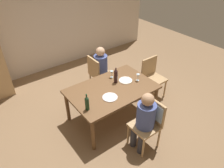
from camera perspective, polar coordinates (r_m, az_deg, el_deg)
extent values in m
plane|color=#846647|center=(4.50, 0.00, -8.72)|extent=(10.00, 10.00, 0.00)
cube|color=beige|center=(5.96, -16.81, 16.26)|extent=(6.40, 0.12, 2.70)
cube|color=brown|center=(4.05, 0.00, -1.40)|extent=(1.65, 1.07, 0.04)
cylinder|color=brown|center=(3.69, -5.13, -13.63)|extent=(0.07, 0.07, 0.69)
cylinder|color=brown|center=(4.43, 11.55, -4.53)|extent=(0.07, 0.07, 0.69)
cylinder|color=brown|center=(4.30, -11.93, -5.98)|extent=(0.07, 0.07, 0.69)
cylinder|color=brown|center=(4.94, 3.72, 0.83)|extent=(0.07, 0.07, 0.69)
cylinder|color=tan|center=(3.70, 8.39, -16.77)|extent=(0.04, 0.04, 0.44)
cylinder|color=tan|center=(3.87, 4.37, -13.38)|extent=(0.04, 0.04, 0.44)
cylinder|color=tan|center=(3.90, 12.51, -13.91)|extent=(0.04, 0.04, 0.44)
cylinder|color=tan|center=(4.06, 8.51, -10.86)|extent=(0.04, 0.04, 0.44)
cube|color=tan|center=(3.70, 8.77, -11.20)|extent=(0.44, 0.44, 0.04)
cube|color=tan|center=(3.65, 11.35, -7.13)|extent=(0.04, 0.44, 0.44)
cube|color=#ADC6D6|center=(3.63, 11.39, -6.87)|extent=(0.07, 0.40, 0.31)
cylinder|color=tan|center=(5.33, -2.37, 2.07)|extent=(0.04, 0.04, 0.44)
cylinder|color=tan|center=(5.08, 0.10, 0.23)|extent=(0.04, 0.04, 0.44)
cylinder|color=tan|center=(5.16, -5.82, 0.69)|extent=(0.04, 0.04, 0.44)
cylinder|color=tan|center=(4.90, -3.44, -1.29)|extent=(0.04, 0.04, 0.44)
cube|color=tan|center=(4.98, -2.96, 2.74)|extent=(0.44, 0.44, 0.04)
cube|color=tan|center=(4.77, -5.03, 4.42)|extent=(0.04, 0.44, 0.44)
cylinder|color=tan|center=(5.05, 14.07, -1.22)|extent=(0.04, 0.04, 0.44)
cylinder|color=tan|center=(4.80, 11.11, -2.85)|extent=(0.04, 0.04, 0.44)
cylinder|color=tan|center=(5.24, 10.97, 0.71)|extent=(0.04, 0.04, 0.44)
cylinder|color=tan|center=(5.00, 7.98, -0.76)|extent=(0.04, 0.04, 0.44)
cube|color=tan|center=(4.88, 11.35, 1.30)|extent=(0.44, 0.44, 0.04)
cube|color=tan|center=(4.87, 9.96, 4.69)|extent=(0.44, 0.04, 0.44)
cylinder|color=#33333D|center=(3.75, 7.85, -15.45)|extent=(0.11, 0.11, 0.46)
cylinder|color=#33333D|center=(3.84, 5.87, -13.81)|extent=(0.11, 0.11, 0.46)
cylinder|color=#475699|center=(3.53, 9.11, -8.51)|extent=(0.31, 0.31, 0.48)
sphere|color=tan|center=(3.31, 9.64, -4.18)|extent=(0.21, 0.21, 0.21)
cylinder|color=#33333D|center=(5.24, -2.17, 1.54)|extent=(0.11, 0.11, 0.46)
cylinder|color=#33333D|center=(5.11, -0.97, 0.64)|extent=(0.11, 0.11, 0.46)
cylinder|color=#475699|center=(4.86, -3.05, 5.11)|extent=(0.31, 0.31, 0.47)
sphere|color=tan|center=(4.70, -3.17, 8.72)|extent=(0.21, 0.21, 0.21)
cylinder|color=black|center=(4.14, 1.02, 1.80)|extent=(0.08, 0.08, 0.23)
sphere|color=black|center=(4.07, 1.04, 3.31)|extent=(0.08, 0.08, 0.08)
cylinder|color=black|center=(4.05, 1.05, 3.88)|extent=(0.03, 0.03, 0.08)
cylinder|color=#19381E|center=(3.52, -6.72, -5.55)|extent=(0.07, 0.07, 0.20)
sphere|color=#19381E|center=(3.45, -6.85, -4.12)|extent=(0.07, 0.07, 0.07)
cylinder|color=#19381E|center=(3.42, -6.91, -3.38)|extent=(0.03, 0.03, 0.09)
cylinder|color=silver|center=(4.29, 6.92, 1.00)|extent=(0.06, 0.06, 0.00)
cylinder|color=silver|center=(4.27, 6.96, 1.41)|extent=(0.01, 0.01, 0.07)
cone|color=silver|center=(4.23, 7.03, 2.23)|extent=(0.07, 0.07, 0.07)
cylinder|color=silver|center=(4.36, -0.07, 1.88)|extent=(0.06, 0.06, 0.00)
cylinder|color=silver|center=(4.34, -0.07, 2.29)|extent=(0.01, 0.01, 0.07)
cone|color=silver|center=(4.30, -0.07, 3.11)|extent=(0.07, 0.07, 0.07)
cylinder|color=white|center=(3.80, -0.55, -3.60)|extent=(0.27, 0.27, 0.01)
cylinder|color=white|center=(4.26, 3.68, 0.99)|extent=(0.27, 0.27, 0.01)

